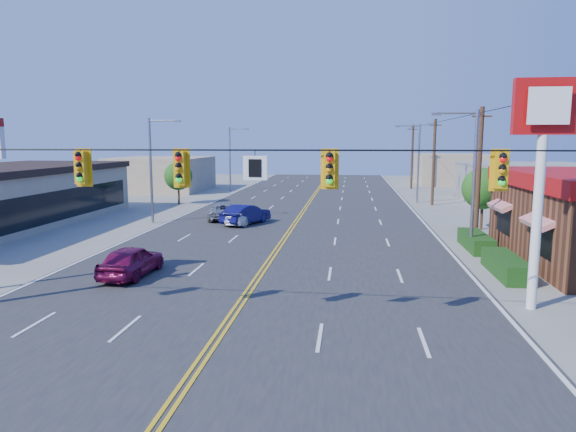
# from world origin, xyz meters

# --- Properties ---
(ground) EXTENTS (160.00, 160.00, 0.00)m
(ground) POSITION_xyz_m (0.00, 0.00, 0.00)
(ground) COLOR gray
(ground) RESTS_ON ground
(road) EXTENTS (20.00, 120.00, 0.06)m
(road) POSITION_xyz_m (0.00, 20.00, 0.03)
(road) COLOR #2D2D30
(road) RESTS_ON ground
(signal_span) EXTENTS (24.32, 0.34, 9.00)m
(signal_span) POSITION_xyz_m (-0.12, 0.00, 4.89)
(signal_span) COLOR #47301E
(signal_span) RESTS_ON ground
(kfc_pylon) EXTENTS (2.20, 0.36, 8.50)m
(kfc_pylon) POSITION_xyz_m (11.00, 4.00, 6.04)
(kfc_pylon) COLOR white
(kfc_pylon) RESTS_ON ground
(streetlight_se) EXTENTS (2.55, 0.25, 8.00)m
(streetlight_se) POSITION_xyz_m (10.79, 14.00, 4.51)
(streetlight_se) COLOR gray
(streetlight_se) RESTS_ON ground
(streetlight_ne) EXTENTS (2.55, 0.25, 8.00)m
(streetlight_ne) POSITION_xyz_m (10.79, 38.00, 4.51)
(streetlight_ne) COLOR gray
(streetlight_ne) RESTS_ON ground
(streetlight_sw) EXTENTS (2.55, 0.25, 8.00)m
(streetlight_sw) POSITION_xyz_m (-10.79, 22.00, 4.51)
(streetlight_sw) COLOR gray
(streetlight_sw) RESTS_ON ground
(streetlight_nw) EXTENTS (2.55, 0.25, 8.00)m
(streetlight_nw) POSITION_xyz_m (-10.79, 48.00, 4.51)
(streetlight_nw) COLOR gray
(streetlight_nw) RESTS_ON ground
(utility_pole_near) EXTENTS (0.28, 0.28, 8.40)m
(utility_pole_near) POSITION_xyz_m (12.20, 18.00, 4.20)
(utility_pole_near) COLOR #47301E
(utility_pole_near) RESTS_ON ground
(utility_pole_mid) EXTENTS (0.28, 0.28, 8.40)m
(utility_pole_mid) POSITION_xyz_m (12.20, 36.00, 4.20)
(utility_pole_mid) COLOR #47301E
(utility_pole_mid) RESTS_ON ground
(utility_pole_far) EXTENTS (0.28, 0.28, 8.40)m
(utility_pole_far) POSITION_xyz_m (12.20, 54.00, 4.20)
(utility_pole_far) COLOR #47301E
(utility_pole_far) RESTS_ON ground
(tree_kfc_rear) EXTENTS (2.94, 2.94, 4.41)m
(tree_kfc_rear) POSITION_xyz_m (13.50, 22.00, 2.93)
(tree_kfc_rear) COLOR #47301E
(tree_kfc_rear) RESTS_ON ground
(tree_west) EXTENTS (2.80, 2.80, 4.20)m
(tree_west) POSITION_xyz_m (-13.00, 34.00, 2.79)
(tree_west) COLOR #47301E
(tree_west) RESTS_ON ground
(bld_east_mid) EXTENTS (12.00, 10.00, 4.00)m
(bld_east_mid) POSITION_xyz_m (22.00, 40.00, 2.00)
(bld_east_mid) COLOR gray
(bld_east_mid) RESTS_ON ground
(bld_west_far) EXTENTS (11.00, 12.00, 4.20)m
(bld_west_far) POSITION_xyz_m (-20.00, 48.00, 2.10)
(bld_west_far) COLOR tan
(bld_west_far) RESTS_ON ground
(bld_east_far) EXTENTS (10.00, 10.00, 4.40)m
(bld_east_far) POSITION_xyz_m (19.00, 62.00, 2.20)
(bld_east_far) COLOR tan
(bld_east_far) RESTS_ON ground
(car_magenta) EXTENTS (1.88, 4.31, 1.45)m
(car_magenta) POSITION_xyz_m (-5.89, 6.50, 0.72)
(car_magenta) COLOR maroon
(car_magenta) RESTS_ON ground
(car_blue) EXTENTS (3.34, 4.77, 1.49)m
(car_blue) POSITION_xyz_m (-3.66, 21.98, 0.75)
(car_blue) COLOR #0D0D4E
(car_blue) RESTS_ON ground
(car_white) EXTENTS (2.22, 4.14, 1.14)m
(car_white) POSITION_xyz_m (-3.91, 21.73, 0.57)
(car_white) COLOR white
(car_white) RESTS_ON ground
(car_silver) EXTENTS (3.07, 5.15, 1.34)m
(car_silver) POSITION_xyz_m (-5.93, 24.14, 0.67)
(car_silver) COLOR #A1A0A5
(car_silver) RESTS_ON ground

